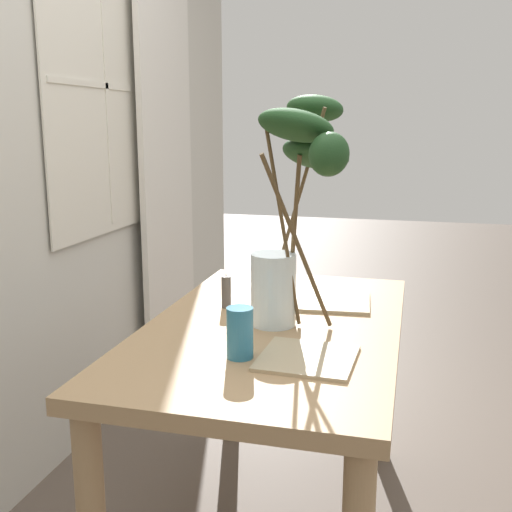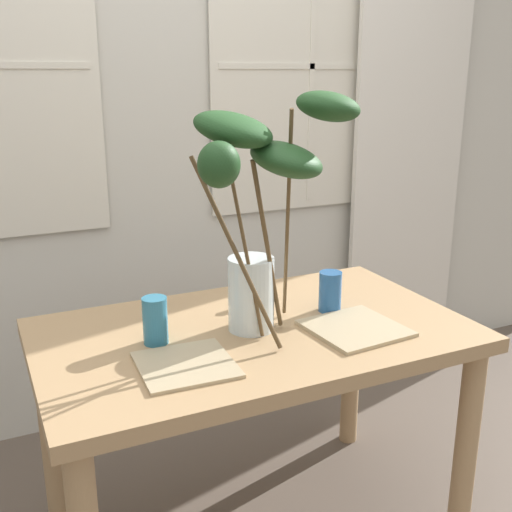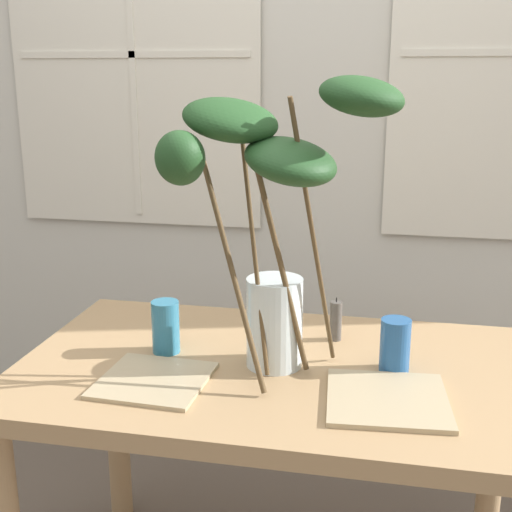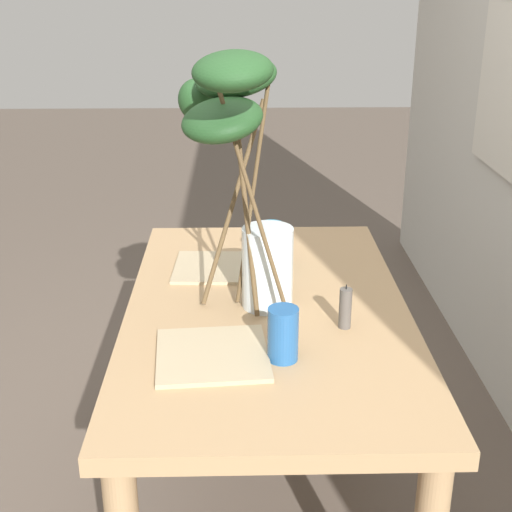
# 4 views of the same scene
# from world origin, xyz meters

# --- Properties ---
(dining_table) EXTENTS (1.28, 0.76, 0.73)m
(dining_table) POSITION_xyz_m (0.00, 0.00, 0.62)
(dining_table) COLOR tan
(dining_table) RESTS_ON ground
(vase_with_branches) EXTENTS (0.56, 0.34, 0.70)m
(vase_with_branches) POSITION_xyz_m (-0.00, -0.07, 1.14)
(vase_with_branches) COLOR silver
(vase_with_branches) RESTS_ON dining_table
(drinking_glass_blue_left) EXTENTS (0.07, 0.07, 0.14)m
(drinking_glass_blue_left) POSITION_xyz_m (-0.30, 0.02, 0.80)
(drinking_glass_blue_left) COLOR teal
(drinking_glass_blue_left) RESTS_ON dining_table
(drinking_glass_blue_right) EXTENTS (0.07, 0.07, 0.13)m
(drinking_glass_blue_right) POSITION_xyz_m (0.28, 0.03, 0.80)
(drinking_glass_blue_right) COLOR #235693
(drinking_glass_blue_right) RESTS_ON dining_table
(plate_square_left) EXTENTS (0.25, 0.25, 0.01)m
(plate_square_left) POSITION_xyz_m (-0.27, -0.15, 0.74)
(plate_square_left) COLOR tan
(plate_square_left) RESTS_ON dining_table
(plate_square_right) EXTENTS (0.28, 0.28, 0.01)m
(plate_square_right) POSITION_xyz_m (0.27, -0.14, 0.74)
(plate_square_right) COLOR tan
(plate_square_right) RESTS_ON dining_table
(pillar_candle) EXTENTS (0.03, 0.03, 0.12)m
(pillar_candle) POSITION_xyz_m (0.12, 0.19, 0.78)
(pillar_candle) COLOR #514C47
(pillar_candle) RESTS_ON dining_table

